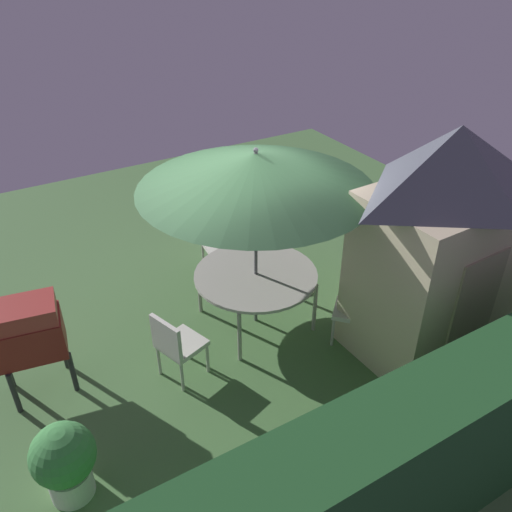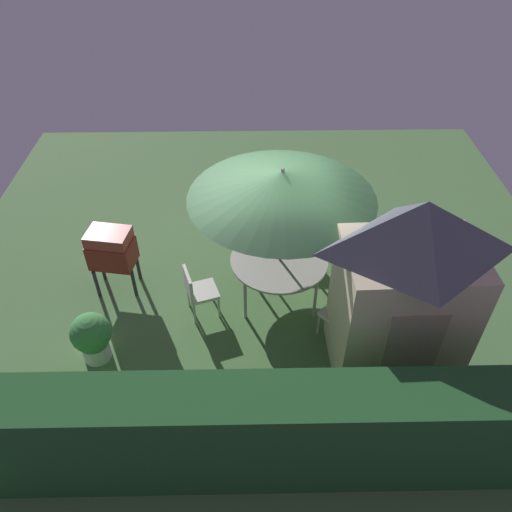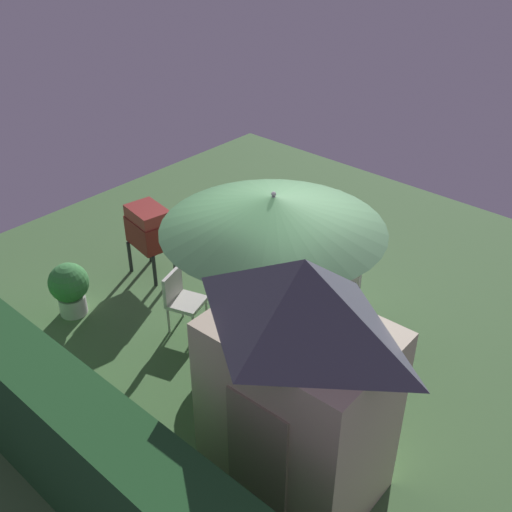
{
  "view_description": "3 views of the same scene",
  "coord_description": "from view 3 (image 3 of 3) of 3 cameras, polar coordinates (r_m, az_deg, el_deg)",
  "views": [
    {
      "loc": [
        2.52,
        5.21,
        4.55
      ],
      "look_at": [
        -0.23,
        0.58,
        1.12
      ],
      "focal_mm": 37.0,
      "sensor_mm": 36.0,
      "label": 1
    },
    {
      "loc": [
        0.18,
        6.45,
        6.04
      ],
      "look_at": [
        0.07,
        0.49,
        0.86
      ],
      "focal_mm": 34.88,
      "sensor_mm": 36.0,
      "label": 2
    },
    {
      "loc": [
        -4.45,
        5.38,
        5.62
      ],
      "look_at": [
        0.25,
        0.14,
        1.18
      ],
      "focal_mm": 42.93,
      "sensor_mm": 36.0,
      "label": 3
    }
  ],
  "objects": [
    {
      "name": "ground_plane",
      "position": [
        8.96,
        1.79,
        -6.6
      ],
      "size": [
        11.0,
        11.0,
        0.0
      ],
      "primitive_type": "plane",
      "color": "#47703D"
    },
    {
      "name": "bbq_grill",
      "position": [
        9.8,
        -9.95,
        2.59
      ],
      "size": [
        0.77,
        0.61,
        1.2
      ],
      "color": "maroon",
      "rests_on": "ground"
    },
    {
      "name": "patio_umbrella",
      "position": [
        7.31,
        1.63,
        4.1
      ],
      "size": [
        2.77,
        2.77,
        2.44
      ],
      "color": "#4C4C51",
      "rests_on": "ground"
    },
    {
      "name": "garden_shed",
      "position": [
        6.04,
        4.0,
        -11.52
      ],
      "size": [
        1.84,
        1.38,
        2.84
      ],
      "color": "#C6B793",
      "rests_on": "ground"
    },
    {
      "name": "chair_near_shed",
      "position": [
        7.21,
        1.88,
        -12.76
      ],
      "size": [
        0.65,
        0.65,
        0.9
      ],
      "color": "silver",
      "rests_on": "ground"
    },
    {
      "name": "chair_toward_hedge",
      "position": [
        8.72,
        -7.0,
        -3.81
      ],
      "size": [
        0.59,
        0.58,
        0.9
      ],
      "color": "silver",
      "rests_on": "ground"
    },
    {
      "name": "potted_plant_by_shed",
      "position": [
        9.36,
        -16.99,
        -2.76
      ],
      "size": [
        0.59,
        0.59,
        0.84
      ],
      "color": "silver",
      "rests_on": "ground"
    },
    {
      "name": "patio_table",
      "position": [
        8.1,
        1.47,
        -5.01
      ],
      "size": [
        1.58,
        1.58,
        0.76
      ],
      "color": "#B2ADA3",
      "rests_on": "ground"
    },
    {
      "name": "chair_far_side",
      "position": [
        9.07,
        8.03,
        -2.33
      ],
      "size": [
        0.51,
        0.51,
        0.9
      ],
      "color": "silver",
      "rests_on": "ground"
    },
    {
      "name": "hedge_backdrop",
      "position": [
        6.84,
        -18.13,
        -14.93
      ],
      "size": [
        7.06,
        0.67,
        1.56
      ],
      "color": "#1E4C23",
      "rests_on": "ground"
    }
  ]
}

